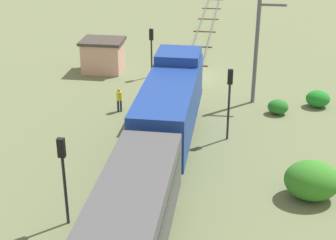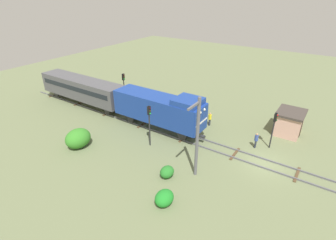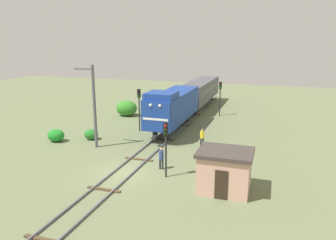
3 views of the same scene
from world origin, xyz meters
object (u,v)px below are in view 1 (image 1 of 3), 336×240
Objects in this scene: traffic_signal_near at (151,44)px; worker_near_track at (159,71)px; locomotive at (171,102)px; catenary_mast at (257,49)px; traffic_signal_mid at (230,92)px; traffic_signal_far at (63,166)px; worker_by_signal at (119,98)px; relay_hut at (103,55)px.

traffic_signal_near is 2.36× the size of worker_near_track.
locomotive is 1.55× the size of catenary_mast.
traffic_signal_mid is 1.03× the size of traffic_signal_far.
worker_near_track is (-0.80, 1.28, -1.80)m from traffic_signal_near.
worker_near_track is at bearing -93.56° from traffic_signal_far.
locomotive is 9.11m from catenary_mast.
catenary_mast is at bearing 152.01° from traffic_signal_near.
traffic_signal_far is at bearing 67.59° from locomotive.
locomotive is at bearing -112.41° from traffic_signal_far.
worker_by_signal is 0.49× the size of relay_hut.
worker_near_track is (2.40, -10.58, -1.78)m from locomotive.
traffic_signal_mid is at bearing 133.32° from relay_hut.
catenary_mast is at bearing -118.15° from traffic_signal_far.
traffic_signal_near is at bearing -74.90° from locomotive.
catenary_mast is at bearing 119.32° from worker_by_signal.
catenary_mast reaches higher than worker_near_track.
catenary_mast reaches higher than traffic_signal_far.
traffic_signal_near reaches higher than relay_hut.
worker_by_signal is 8.93m from relay_hut.
traffic_signal_near reaches higher than worker_near_track.
relay_hut is (4.30, -0.85, -1.41)m from traffic_signal_near.
traffic_signal_mid is at bearing -161.33° from locomotive.
worker_by_signal is (1.80, 6.16, 0.00)m from worker_near_track.
relay_hut is (3.90, -21.44, -1.65)m from traffic_signal_far.
locomotive is 14.82m from relay_hut.
relay_hut is (7.50, -12.71, -1.38)m from locomotive.
worker_near_track is at bearing 121.95° from traffic_signal_near.
traffic_signal_mid is at bearing 121.64° from traffic_signal_near.
locomotive reaches higher than traffic_signal_mid.
relay_hut is at bearing -59.45° from locomotive.
catenary_mast reaches higher than traffic_signal_near.
catenary_mast is 2.14× the size of relay_hut.
relay_hut is at bearing -79.69° from traffic_signal_far.
traffic_signal_far is 1.26× the size of relay_hut.
catenary_mast reaches higher than worker_by_signal.
relay_hut is (12.57, -5.24, -2.60)m from catenary_mast.
traffic_signal_mid is 6.59m from catenary_mast.
traffic_signal_near is at bearing -109.14° from worker_near_track.
catenary_mast is (-9.27, -3.05, 2.99)m from worker_by_signal.
traffic_signal_near is 12.59m from traffic_signal_mid.
catenary_mast reaches higher than locomotive.
relay_hut reaches higher than worker_by_signal.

